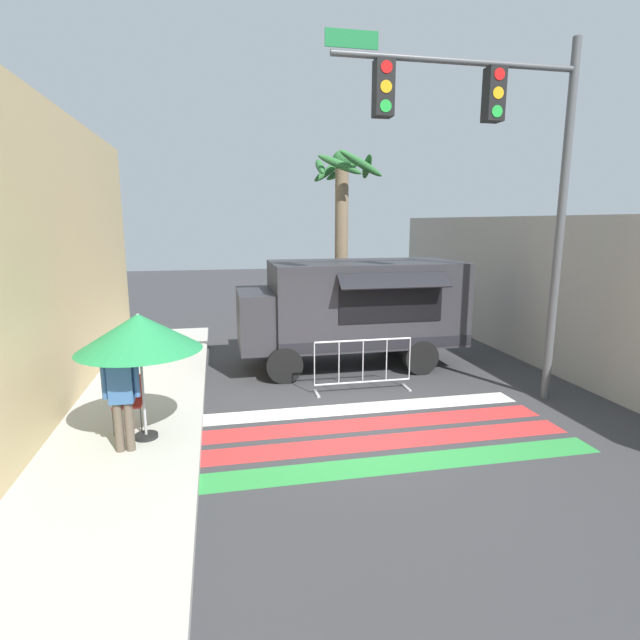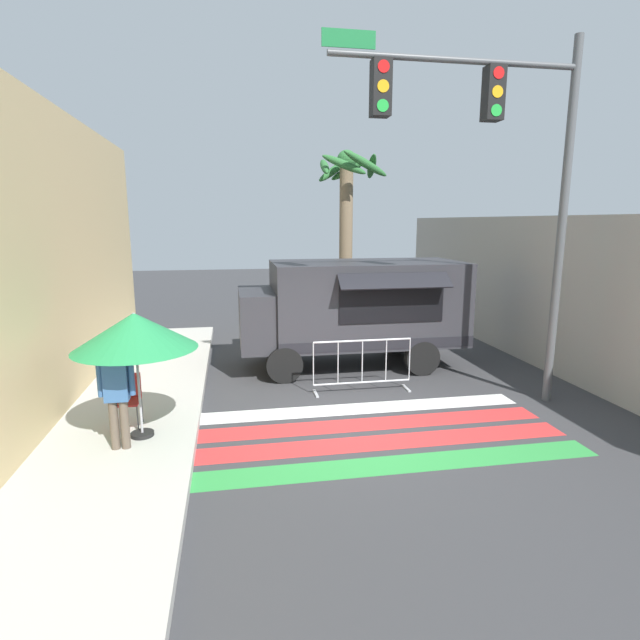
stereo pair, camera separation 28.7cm
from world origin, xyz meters
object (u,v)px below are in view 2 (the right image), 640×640
(food_truck, at_px, (350,306))
(traffic_signal_pole, at_px, (496,150))
(vendor_person, at_px, (117,391))
(palm_tree, at_px, (347,214))
(patio_umbrella, at_px, (135,332))
(folding_chair, at_px, (126,395))
(barricade_front, at_px, (362,366))

(food_truck, distance_m, traffic_signal_pole, 4.88)
(vendor_person, xyz_separation_m, palm_tree, (5.33, 8.01, 2.69))
(vendor_person, bearing_deg, traffic_signal_pole, 22.09)
(patio_umbrella, relative_size, vendor_person, 1.24)
(traffic_signal_pole, bearing_deg, folding_chair, -177.56)
(palm_tree, bearing_deg, folding_chair, -127.10)
(vendor_person, height_order, barricade_front, vendor_person)
(vendor_person, bearing_deg, food_truck, 54.91)
(traffic_signal_pole, xyz_separation_m, vendor_person, (-6.44, -1.15, -3.70))
(food_truck, xyz_separation_m, barricade_front, (-0.19, -1.94, -0.95))
(folding_chair, height_order, vendor_person, vendor_person)
(food_truck, height_order, palm_tree, palm_tree)
(barricade_front, xyz_separation_m, palm_tree, (0.97, 5.70, 3.21))
(patio_umbrella, bearing_deg, barricade_front, 24.80)
(folding_chair, xyz_separation_m, vendor_person, (0.06, -0.88, 0.38))
(patio_umbrella, distance_m, vendor_person, 0.92)
(patio_umbrella, relative_size, barricade_front, 0.95)
(traffic_signal_pole, xyz_separation_m, patio_umbrella, (-6.20, -0.75, -2.91))
(patio_umbrella, relative_size, palm_tree, 0.35)
(food_truck, height_order, vendor_person, food_truck)
(folding_chair, relative_size, barricade_front, 0.42)
(food_truck, bearing_deg, palm_tree, 78.31)
(barricade_front, bearing_deg, patio_umbrella, -155.20)
(food_truck, distance_m, patio_umbrella, 5.79)
(food_truck, bearing_deg, patio_umbrella, -138.32)
(food_truck, height_order, traffic_signal_pole, traffic_signal_pole)
(traffic_signal_pole, distance_m, patio_umbrella, 6.89)
(food_truck, distance_m, vendor_person, 6.24)
(traffic_signal_pole, distance_m, palm_tree, 7.01)
(food_truck, height_order, folding_chair, food_truck)
(food_truck, xyz_separation_m, palm_tree, (0.78, 3.76, 2.26))
(patio_umbrella, bearing_deg, palm_tree, 56.18)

